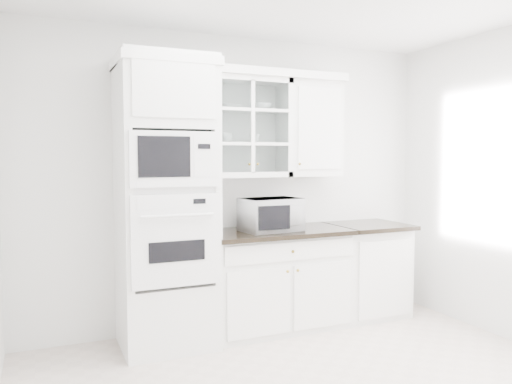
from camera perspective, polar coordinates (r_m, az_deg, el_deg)
name	(u,v)px	position (r m, az deg, el deg)	size (l,w,h in m)	color
room_shell	(305,129)	(3.52, 5.57, 7.20)	(4.00, 3.50, 2.70)	white
oven_column	(166,203)	(4.19, -10.22, -1.30)	(0.76, 0.68, 2.40)	white
base_cabinet_run	(276,278)	(4.68, 2.36, -9.83)	(1.32, 0.67, 0.92)	white
extra_base_cabinet	(366,269)	(5.19, 12.46, -8.55)	(0.72, 0.67, 0.92)	white
upper_cabinet_glass	(246,128)	(4.58, -1.19, 7.36)	(0.80, 0.33, 0.90)	white
upper_cabinet_solid	(310,129)	(4.87, 6.23, 7.14)	(0.55, 0.33, 0.90)	white
crown_molding	(236,72)	(4.57, -2.33, 13.49)	(2.14, 0.38, 0.07)	white
countertop_microwave	(270,214)	(4.48, 1.61, -2.58)	(0.51, 0.42, 0.30)	white
bowl_a	(230,107)	(4.53, -2.97, 9.71)	(0.19, 0.19, 0.05)	white
bowl_b	(261,107)	(4.66, 0.56, 9.68)	(0.21, 0.21, 0.06)	white
cup_a	(227,138)	(4.50, -3.36, 6.19)	(0.11, 0.11, 0.09)	white
cup_b	(254,139)	(4.59, -0.18, 6.13)	(0.09, 0.09, 0.08)	white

